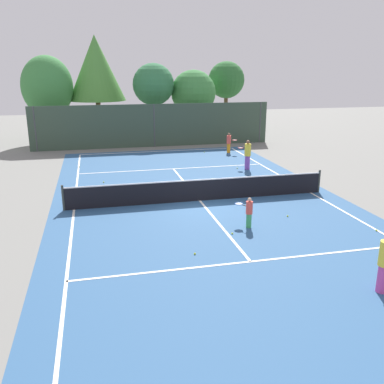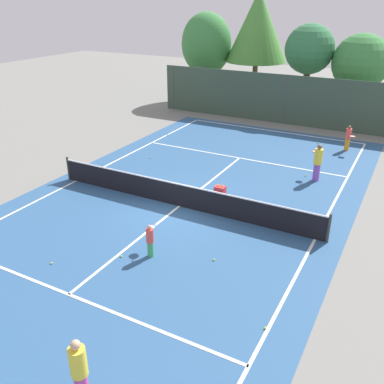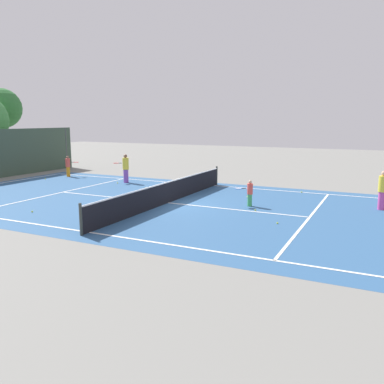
# 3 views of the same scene
# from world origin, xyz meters

# --- Properties ---
(ground_plane) EXTENTS (80.00, 80.00, 0.00)m
(ground_plane) POSITION_xyz_m (0.00, 0.00, 0.00)
(ground_plane) COLOR slate
(court_surface) EXTENTS (13.00, 25.00, 0.01)m
(court_surface) POSITION_xyz_m (0.00, 0.00, 0.00)
(court_surface) COLOR #2D5684
(court_surface) RESTS_ON ground_plane
(tennis_net) EXTENTS (11.90, 0.10, 1.10)m
(tennis_net) POSITION_xyz_m (0.00, 0.00, 0.51)
(tennis_net) COLOR #333833
(tennis_net) RESTS_ON ground_plane
(tree_2) EXTENTS (3.25, 3.25, 6.36)m
(tree_2) POSITION_xyz_m (7.44, 19.72, 4.70)
(tree_2) COLOR brown
(tree_2) RESTS_ON ground_plane
(player_0) EXTENTS (0.65, 0.85, 1.41)m
(player_0) POSITION_xyz_m (4.74, 10.36, 0.73)
(player_0) COLOR orange
(player_0) RESTS_ON ground_plane
(player_1) EXTENTS (0.59, 0.81, 1.17)m
(player_1) POSITION_xyz_m (0.97, -3.59, 0.61)
(player_1) COLOR #3FA559
(player_1) RESTS_ON ground_plane
(player_2) EXTENTS (0.67, 0.93, 1.74)m
(player_2) POSITION_xyz_m (4.23, 5.33, 0.90)
(player_2) COLOR purple
(player_2) RESTS_ON ground_plane
(player_3) EXTENTS (0.36, 0.36, 1.67)m
(player_3) POSITION_xyz_m (2.76, -8.91, 0.85)
(player_3) COLOR #D14799
(player_3) RESTS_ON ground_plane
(ball_crate) EXTENTS (0.46, 0.34, 0.43)m
(ball_crate) POSITION_xyz_m (0.97, 1.83, 0.18)
(ball_crate) COLOR red
(ball_crate) RESTS_ON ground_plane
(tennis_ball_0) EXTENTS (0.07, 0.07, 0.07)m
(tennis_ball_0) POSITION_xyz_m (5.43, -5.06, 0.03)
(tennis_ball_0) COLOR #CCE533
(tennis_ball_0) RESTS_ON ground_plane
(tennis_ball_1) EXTENTS (0.07, 0.07, 0.07)m
(tennis_ball_1) POSITION_xyz_m (-4.14, 4.17, 0.03)
(tennis_ball_1) COLOR #CCE533
(tennis_ball_1) RESTS_ON ground_plane
(tennis_ball_2) EXTENTS (0.07, 0.07, 0.07)m
(tennis_ball_2) POSITION_xyz_m (3.72, 5.58, 0.03)
(tennis_ball_2) COLOR #CCE533
(tennis_ball_2) RESTS_ON ground_plane
(tennis_ball_3) EXTENTS (0.07, 0.07, 0.07)m
(tennis_ball_3) POSITION_xyz_m (2.93, -2.88, 0.03)
(tennis_ball_3) COLOR #CCE533
(tennis_ball_3) RESTS_ON ground_plane
(tennis_ball_5) EXTENTS (0.07, 0.07, 0.07)m
(tennis_ball_5) POSITION_xyz_m (3.07, 10.81, 0.03)
(tennis_ball_5) COLOR #CCE533
(tennis_ball_5) RESTS_ON ground_plane
(tennis_ball_6) EXTENTS (0.07, 0.07, 0.07)m
(tennis_ball_6) POSITION_xyz_m (0.16, -4.13, 0.03)
(tennis_ball_6) COLOR #CCE533
(tennis_ball_6) RESTS_ON ground_plane
(tennis_ball_7) EXTENTS (0.07, 0.07, 0.07)m
(tennis_ball_7) POSITION_xyz_m (-1.56, -5.50, 0.03)
(tennis_ball_7) COLOR #CCE533
(tennis_ball_7) RESTS_ON ground_plane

